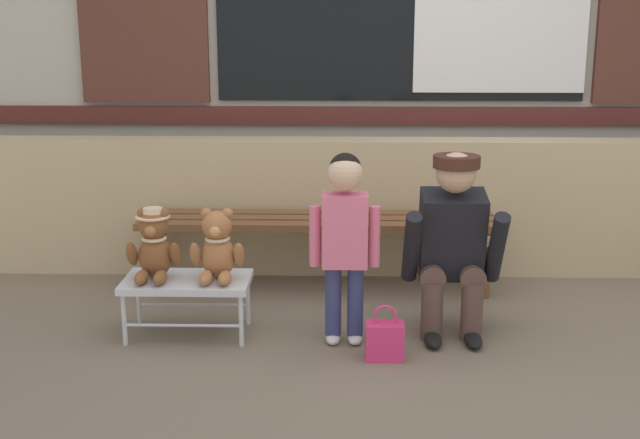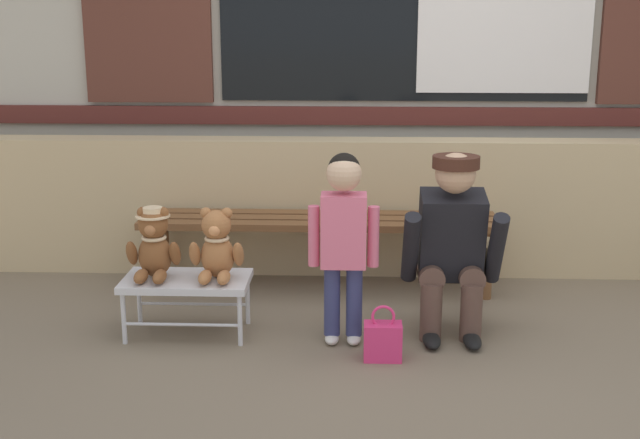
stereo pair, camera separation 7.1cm
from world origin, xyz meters
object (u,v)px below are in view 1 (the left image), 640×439
object	(u,v)px
wooden_bench_long	(318,228)
teddy_bear_with_hat	(154,245)
adult_crouching	(454,243)
handbag_on_ground	(385,340)
child_standing	(345,228)
small_display_bench	(187,285)
teddy_bear_plain	(217,247)

from	to	relation	value
wooden_bench_long	teddy_bear_with_hat	bearing A→B (deg)	-137.10
adult_crouching	handbag_on_ground	distance (m)	0.62
adult_crouching	child_standing	bearing A→B (deg)	-166.75
wooden_bench_long	adult_crouching	bearing A→B (deg)	-45.06
small_display_bench	handbag_on_ground	world-z (taller)	small_display_bench
teddy_bear_plain	child_standing	xyz separation A→B (m)	(0.64, -0.09, 0.13)
wooden_bench_long	handbag_on_ground	bearing A→B (deg)	-71.64
teddy_bear_plain	adult_crouching	distance (m)	1.19
child_standing	small_display_bench	bearing A→B (deg)	173.89
child_standing	adult_crouching	distance (m)	0.58
teddy_bear_with_hat	adult_crouching	distance (m)	1.51
adult_crouching	wooden_bench_long	bearing A→B (deg)	134.94
wooden_bench_long	child_standing	distance (m)	0.88
child_standing	adult_crouching	xyz separation A→B (m)	(0.55, 0.13, -0.11)
teddy_bear_with_hat	teddy_bear_plain	xyz separation A→B (m)	(0.32, -0.00, -0.01)
small_display_bench	handbag_on_ground	size ratio (longest dim) A/B	2.35
teddy_bear_with_hat	adult_crouching	bearing A→B (deg)	1.60
teddy_bear_plain	handbag_on_ground	bearing A→B (deg)	-19.43
child_standing	adult_crouching	bearing A→B (deg)	13.25
small_display_bench	teddy_bear_with_hat	bearing A→B (deg)	179.23
teddy_bear_plain	child_standing	size ratio (longest dim) A/B	0.38
wooden_bench_long	child_standing	bearing A→B (deg)	-79.57
teddy_bear_with_hat	child_standing	xyz separation A→B (m)	(0.96, -0.09, 0.12)
small_display_bench	teddy_bear_with_hat	distance (m)	0.26
small_display_bench	child_standing	size ratio (longest dim) A/B	0.67
teddy_bear_with_hat	child_standing	world-z (taller)	child_standing
child_standing	adult_crouching	world-z (taller)	child_standing
child_standing	handbag_on_ground	world-z (taller)	child_standing
small_display_bench	teddy_bear_with_hat	size ratio (longest dim) A/B	1.76
teddy_bear_with_hat	handbag_on_ground	bearing A→B (deg)	-14.32
small_display_bench	teddy_bear_plain	bearing A→B (deg)	0.51
teddy_bear_plain	handbag_on_ground	distance (m)	0.95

